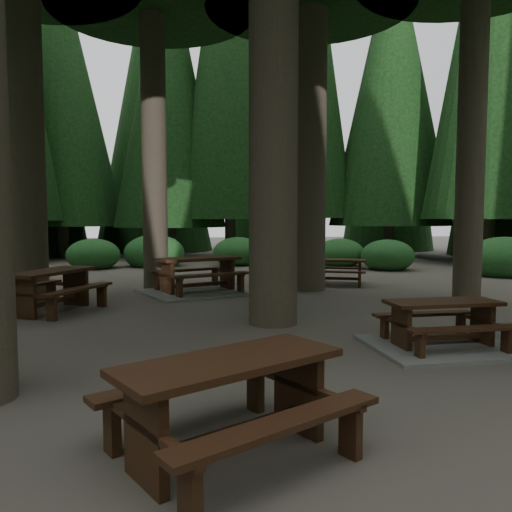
{
  "coord_description": "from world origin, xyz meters",
  "views": [
    {
      "loc": [
        -0.67,
        -8.29,
        1.84
      ],
      "look_at": [
        0.66,
        1.36,
        1.1
      ],
      "focal_mm": 35.0,
      "sensor_mm": 36.0,
      "label": 1
    }
  ],
  "objects": [
    {
      "name": "picnic_table_c",
      "position": [
        -0.41,
        4.02,
        0.31
      ],
      "size": [
        3.24,
        3.02,
        0.88
      ],
      "rotation": [
        0.0,
        0.0,
        0.43
      ],
      "color": "gray",
      "rests_on": "ground"
    },
    {
      "name": "picnic_table_a",
      "position": [
        2.89,
        -1.78,
        0.22
      ],
      "size": [
        2.09,
        1.76,
        0.68
      ],
      "rotation": [
        0.0,
        0.0,
        0.05
      ],
      "color": "gray",
      "rests_on": "ground"
    },
    {
      "name": "picnic_table_d",
      "position": [
        3.44,
        5.11,
        0.46
      ],
      "size": [
        1.96,
        1.78,
        0.7
      ],
      "rotation": [
        0.0,
        0.0,
        -0.35
      ],
      "color": "#382210",
      "rests_on": "ground"
    },
    {
      "name": "picnic_table_e",
      "position": [
        -0.35,
        -4.55,
        0.51
      ],
      "size": [
        2.26,
        2.13,
        0.77
      ],
      "rotation": [
        0.0,
        0.0,
        0.53
      ],
      "color": "#382210",
      "rests_on": "ground"
    },
    {
      "name": "shrub_ring",
      "position": [
        0.7,
        0.75,
        0.4
      ],
      "size": [
        23.86,
        24.64,
        1.49
      ],
      "color": "#1E5A28",
      "rests_on": "ground"
    },
    {
      "name": "ground",
      "position": [
        0.0,
        0.0,
        0.0
      ],
      "size": [
        80.0,
        80.0,
        0.0
      ],
      "primitive_type": "plane",
      "color": "#534B43",
      "rests_on": "ground"
    },
    {
      "name": "picnic_table_b",
      "position": [
        -3.34,
        1.9,
        0.55
      ],
      "size": [
        2.19,
        2.37,
        0.82
      ],
      "rotation": [
        0.0,
        0.0,
        1.13
      ],
      "color": "#382210",
      "rests_on": "ground"
    }
  ]
}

